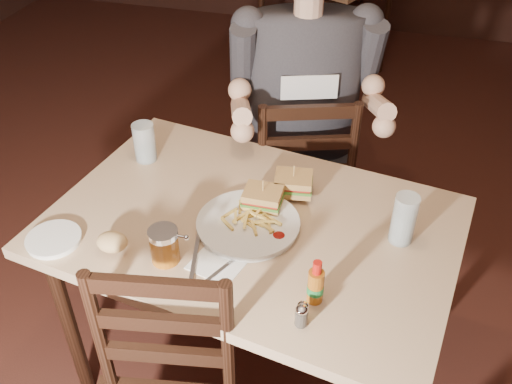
% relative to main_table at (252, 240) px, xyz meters
% --- Properties ---
extents(room_shell, '(7.00, 7.00, 7.00)m').
position_rel_main_table_xyz_m(room_shell, '(-0.16, 0.13, 0.71)').
color(room_shell, black).
rests_on(room_shell, ground).
extents(main_table, '(1.36, 1.02, 0.77)m').
position_rel_main_table_xyz_m(main_table, '(0.00, 0.00, 0.00)').
color(main_table, tan).
rests_on(main_table, ground).
extents(chair_far, '(0.56, 0.58, 0.93)m').
position_rel_main_table_xyz_m(chair_far, '(0.02, 0.68, -0.23)').
color(chair_far, black).
rests_on(chair_far, ground).
extents(bg_chair_near, '(0.46, 0.49, 0.87)m').
position_rel_main_table_xyz_m(bg_chair_near, '(-0.20, 2.08, -0.26)').
color(bg_chair_near, black).
rests_on(bg_chair_near, ground).
extents(diner, '(0.70, 0.63, 1.02)m').
position_rel_main_table_xyz_m(diner, '(0.04, 0.63, 0.29)').
color(diner, '#302F34').
rests_on(diner, chair_far).
extents(dinner_plate, '(0.36, 0.36, 0.02)m').
position_rel_main_table_xyz_m(dinner_plate, '(-0.00, -0.03, 0.09)').
color(dinner_plate, white).
rests_on(dinner_plate, main_table).
extents(sandwich_left, '(0.12, 0.10, 0.10)m').
position_rel_main_table_xyz_m(sandwich_left, '(0.02, 0.07, 0.15)').
color(sandwich_left, tan).
rests_on(sandwich_left, dinner_plate).
extents(sandwich_right, '(0.13, 0.11, 0.10)m').
position_rel_main_table_xyz_m(sandwich_right, '(0.09, 0.17, 0.15)').
color(sandwich_right, tan).
rests_on(sandwich_right, dinner_plate).
extents(fries_pile, '(0.25, 0.20, 0.04)m').
position_rel_main_table_xyz_m(fries_pile, '(0.01, -0.01, 0.11)').
color(fries_pile, gold).
rests_on(fries_pile, dinner_plate).
extents(ketchup_dollop, '(0.04, 0.04, 0.01)m').
position_rel_main_table_xyz_m(ketchup_dollop, '(0.10, -0.06, 0.10)').
color(ketchup_dollop, maroon).
rests_on(ketchup_dollop, dinner_plate).
extents(glass_left, '(0.09, 0.09, 0.14)m').
position_rel_main_table_xyz_m(glass_left, '(-0.46, 0.23, 0.15)').
color(glass_left, silver).
rests_on(glass_left, main_table).
extents(glass_right, '(0.08, 0.08, 0.16)m').
position_rel_main_table_xyz_m(glass_right, '(0.45, 0.04, 0.16)').
color(glass_right, silver).
rests_on(glass_right, main_table).
extents(hot_sauce, '(0.05, 0.05, 0.14)m').
position_rel_main_table_xyz_m(hot_sauce, '(0.25, -0.26, 0.15)').
color(hot_sauce, '#934E11').
rests_on(hot_sauce, main_table).
extents(salt_shaker, '(0.04, 0.04, 0.06)m').
position_rel_main_table_xyz_m(salt_shaker, '(0.23, -0.34, 0.11)').
color(salt_shaker, white).
rests_on(salt_shaker, main_table).
extents(pepper_shaker, '(0.04, 0.04, 0.06)m').
position_rel_main_table_xyz_m(pepper_shaker, '(0.23, -0.35, 0.11)').
color(pepper_shaker, '#38332D').
rests_on(pepper_shaker, main_table).
extents(syrup_dispenser, '(0.10, 0.10, 0.11)m').
position_rel_main_table_xyz_m(syrup_dispenser, '(-0.19, -0.23, 0.13)').
color(syrup_dispenser, '#934E11').
rests_on(syrup_dispenser, main_table).
extents(napkin, '(0.18, 0.17, 0.00)m').
position_rel_main_table_xyz_m(napkin, '(-0.04, -0.20, 0.08)').
color(napkin, white).
rests_on(napkin, main_table).
extents(knife, '(0.06, 0.20, 0.00)m').
position_rel_main_table_xyz_m(knife, '(-0.12, -0.20, 0.08)').
color(knife, silver).
rests_on(knife, napkin).
extents(fork, '(0.08, 0.14, 0.00)m').
position_rel_main_table_xyz_m(fork, '(-0.03, -0.23, 0.08)').
color(fork, silver).
rests_on(fork, napkin).
extents(side_plate, '(0.18, 0.18, 0.01)m').
position_rel_main_table_xyz_m(side_plate, '(-0.55, -0.24, 0.08)').
color(side_plate, white).
rests_on(side_plate, main_table).
extents(bread_roll, '(0.10, 0.09, 0.05)m').
position_rel_main_table_xyz_m(bread_roll, '(-0.35, -0.24, 0.12)').
color(bread_roll, tan).
rests_on(bread_roll, side_plate).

